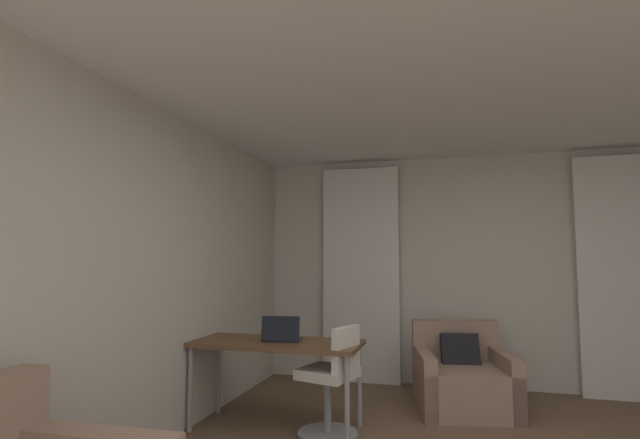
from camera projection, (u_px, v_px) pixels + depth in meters
wall_window at (483, 270)px, 5.34m from camera, size 5.12×0.06×2.60m
wall_left at (106, 276)px, 3.11m from camera, size 0.06×6.12×2.60m
ceiling at (512, 32)px, 2.55m from camera, size 5.12×6.12×0.06m
curtain_left_panel at (361, 273)px, 5.58m from camera, size 0.90×0.06×2.50m
curtain_right_panel at (626, 275)px, 4.85m from camera, size 0.90×0.06×2.50m
armchair at (463, 380)px, 4.51m from camera, size 1.01×1.02×0.79m
desk at (276, 348)px, 4.02m from camera, size 1.43×0.60×0.72m
desk_chair at (332, 387)px, 3.79m from camera, size 0.50×0.50×0.88m
laptop at (282, 336)px, 4.02m from camera, size 0.36×0.30×0.22m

